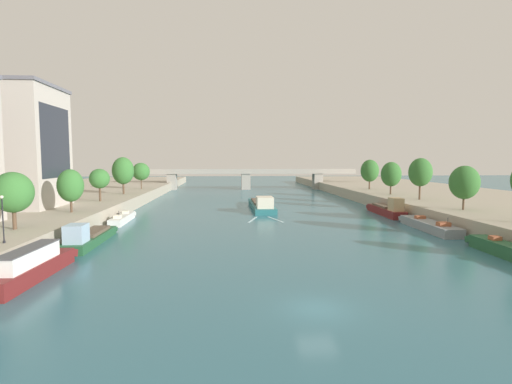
{
  "coord_description": "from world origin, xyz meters",
  "views": [
    {
      "loc": [
        -5.66,
        -23.58,
        9.58
      ],
      "look_at": [
        0.0,
        54.14,
        2.97
      ],
      "focal_mm": 26.93,
      "sensor_mm": 36.0,
      "label": 1
    }
  ],
  "objects_px": {
    "tree_left_end_of_row": "(100,179)",
    "tree_right_midway": "(420,172)",
    "moored_boat_right_second": "(509,251)",
    "tree_right_distant": "(464,182)",
    "moored_boat_left_second": "(89,237)",
    "moored_boat_right_lone": "(387,209)",
    "lamppost_left_bank": "(3,217)",
    "tree_left_nearest": "(70,186)",
    "barge_midriver": "(262,205)",
    "moored_boat_right_downstream": "(429,225)",
    "tree_right_end_of_row": "(391,174)",
    "moored_boat_left_near": "(33,266)",
    "moored_boat_left_far": "(123,218)",
    "tree_left_by_lamp": "(141,172)",
    "bridge_far": "(246,176)",
    "tree_left_third": "(13,192)",
    "tree_right_by_lamp": "(370,171)",
    "tree_left_second": "(123,171)"
  },
  "relations": [
    {
      "from": "lamppost_left_bank",
      "to": "barge_midriver",
      "type": "bearing_deg",
      "value": 56.67
    },
    {
      "from": "tree_right_midway",
      "to": "lamppost_left_bank",
      "type": "height_order",
      "value": "tree_right_midway"
    },
    {
      "from": "tree_right_midway",
      "to": "tree_left_nearest",
      "type": "bearing_deg",
      "value": -167.12
    },
    {
      "from": "tree_right_distant",
      "to": "moored_boat_left_near",
      "type": "bearing_deg",
      "value": -156.69
    },
    {
      "from": "bridge_far",
      "to": "tree_left_end_of_row",
      "type": "bearing_deg",
      "value": -116.94
    },
    {
      "from": "moored_boat_left_far",
      "to": "moored_boat_right_lone",
      "type": "xyz_separation_m",
      "value": [
        43.48,
        4.19,
        0.42
      ]
    },
    {
      "from": "lamppost_left_bank",
      "to": "bridge_far",
      "type": "distance_m",
      "value": 92.32
    },
    {
      "from": "moored_boat_left_far",
      "to": "tree_left_third",
      "type": "height_order",
      "value": "tree_left_third"
    },
    {
      "from": "moored_boat_right_second",
      "to": "tree_left_second",
      "type": "distance_m",
      "value": 68.71
    },
    {
      "from": "barge_midriver",
      "to": "tree_right_distant",
      "type": "height_order",
      "value": "tree_right_distant"
    },
    {
      "from": "tree_right_distant",
      "to": "bridge_far",
      "type": "xyz_separation_m",
      "value": [
        -28.18,
        70.54,
        -2.02
      ]
    },
    {
      "from": "tree_left_end_of_row",
      "to": "tree_left_by_lamp",
      "type": "xyz_separation_m",
      "value": [
        0.89,
        27.92,
        0.38
      ]
    },
    {
      "from": "tree_left_by_lamp",
      "to": "tree_right_by_lamp",
      "type": "relative_size",
      "value": 0.89
    },
    {
      "from": "moored_boat_right_second",
      "to": "moored_boat_left_far",
      "type": "bearing_deg",
      "value": 150.47
    },
    {
      "from": "bridge_far",
      "to": "moored_boat_right_second",
      "type": "bearing_deg",
      "value": -76.2
    },
    {
      "from": "tree_left_nearest",
      "to": "tree_left_second",
      "type": "relative_size",
      "value": 0.77
    },
    {
      "from": "moored_boat_left_second",
      "to": "moored_boat_right_second",
      "type": "xyz_separation_m",
      "value": [
        43.1,
        -9.07,
        -0.15
      ]
    },
    {
      "from": "moored_boat_left_second",
      "to": "moored_boat_right_lone",
      "type": "height_order",
      "value": "moored_boat_right_lone"
    },
    {
      "from": "moored_boat_left_near",
      "to": "tree_left_by_lamp",
      "type": "distance_m",
      "value": 65.32
    },
    {
      "from": "tree_right_distant",
      "to": "tree_right_midway",
      "type": "height_order",
      "value": "tree_right_midway"
    },
    {
      "from": "moored_boat_right_second",
      "to": "moored_boat_right_downstream",
      "type": "distance_m",
      "value": 14.98
    },
    {
      "from": "tree_right_midway",
      "to": "barge_midriver",
      "type": "bearing_deg",
      "value": 166.12
    },
    {
      "from": "tree_right_by_lamp",
      "to": "tree_right_midway",
      "type": "bearing_deg",
      "value": -89.59
    },
    {
      "from": "moored_boat_right_second",
      "to": "moored_boat_right_downstream",
      "type": "height_order",
      "value": "moored_boat_right_second"
    },
    {
      "from": "moored_boat_left_second",
      "to": "tree_right_distant",
      "type": "bearing_deg",
      "value": 9.81
    },
    {
      "from": "tree_left_end_of_row",
      "to": "tree_right_midway",
      "type": "relative_size",
      "value": 0.75
    },
    {
      "from": "moored_boat_right_lone",
      "to": "tree_left_by_lamp",
      "type": "bearing_deg",
      "value": 146.4
    },
    {
      "from": "tree_left_by_lamp",
      "to": "tree_right_end_of_row",
      "type": "xyz_separation_m",
      "value": [
        55.09,
        -18.9,
        -0.09
      ]
    },
    {
      "from": "moored_boat_right_second",
      "to": "tree_right_end_of_row",
      "type": "bearing_deg",
      "value": 81.39
    },
    {
      "from": "moored_boat_left_second",
      "to": "lamppost_left_bank",
      "type": "relative_size",
      "value": 3.13
    },
    {
      "from": "moored_boat_left_far",
      "to": "lamppost_left_bank",
      "type": "bearing_deg",
      "value": -97.36
    },
    {
      "from": "moored_boat_left_near",
      "to": "tree_left_nearest",
      "type": "bearing_deg",
      "value": 104.59
    },
    {
      "from": "tree_left_nearest",
      "to": "bridge_far",
      "type": "distance_m",
      "value": 74.36
    },
    {
      "from": "tree_left_nearest",
      "to": "bridge_far",
      "type": "relative_size",
      "value": 0.08
    },
    {
      "from": "moored_boat_right_second",
      "to": "tree_right_distant",
      "type": "bearing_deg",
      "value": 69.73
    },
    {
      "from": "moored_boat_right_downstream",
      "to": "bridge_far",
      "type": "xyz_separation_m",
      "value": [
        -21.65,
        73.21,
        3.66
      ]
    },
    {
      "from": "moored_boat_right_lone",
      "to": "tree_right_end_of_row",
      "type": "relative_size",
      "value": 1.96
    },
    {
      "from": "barge_midriver",
      "to": "moored_boat_right_downstream",
      "type": "relative_size",
      "value": 1.55
    },
    {
      "from": "barge_midriver",
      "to": "moored_boat_left_second",
      "type": "xyz_separation_m",
      "value": [
        -22.25,
        -29.69,
        -0.01
      ]
    },
    {
      "from": "moored_boat_left_far",
      "to": "barge_midriver",
      "type": "bearing_deg",
      "value": 31.92
    },
    {
      "from": "moored_boat_left_near",
      "to": "tree_left_by_lamp",
      "type": "relative_size",
      "value": 1.82
    },
    {
      "from": "moored_boat_left_far",
      "to": "tree_left_end_of_row",
      "type": "relative_size",
      "value": 1.94
    },
    {
      "from": "bridge_far",
      "to": "tree_left_nearest",
      "type": "bearing_deg",
      "value": -111.43
    },
    {
      "from": "lamppost_left_bank",
      "to": "tree_left_nearest",
      "type": "bearing_deg",
      "value": 95.98
    },
    {
      "from": "tree_left_by_lamp",
      "to": "lamppost_left_bank",
      "type": "height_order",
      "value": "tree_left_by_lamp"
    },
    {
      "from": "tree_left_third",
      "to": "moored_boat_left_second",
      "type": "bearing_deg",
      "value": 24.7
    },
    {
      "from": "barge_midriver",
      "to": "tree_left_third",
      "type": "distance_m",
      "value": 43.72
    },
    {
      "from": "moored_boat_left_second",
      "to": "moored_boat_right_lone",
      "type": "relative_size",
      "value": 0.98
    },
    {
      "from": "barge_midriver",
      "to": "moored_boat_left_second",
      "type": "relative_size",
      "value": 1.6
    },
    {
      "from": "tree_right_distant",
      "to": "tree_right_midway",
      "type": "relative_size",
      "value": 0.85
    }
  ]
}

